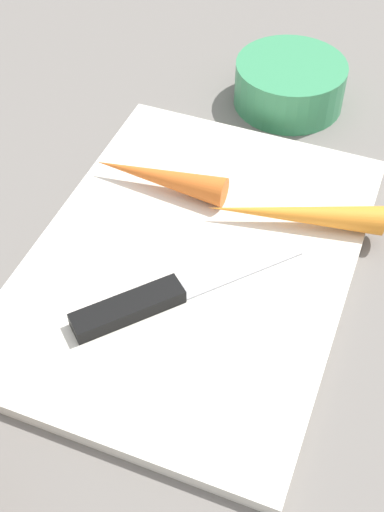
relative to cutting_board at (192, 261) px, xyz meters
The scene contains 6 objects.
ground_plane 0.01m from the cutting_board, ahead, with size 1.40×1.40×0.00m, color slate.
cutting_board is the anchor object (origin of this frame).
knife 0.07m from the cutting_board, 13.61° to the right, with size 0.16×0.15×0.01m.
carrot_short 0.09m from the cutting_board, 139.27° to the right, with size 0.03×0.03×0.12m, color orange.
carrot_long 0.10m from the cutting_board, 133.87° to the left, with size 0.03×0.03×0.15m, color orange.
small_bowl 0.26m from the cutting_board, behind, with size 0.12×0.12×0.05m, color #388C59.
Camera 1 is at (0.35, 0.14, 0.43)m, focal length 47.65 mm.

